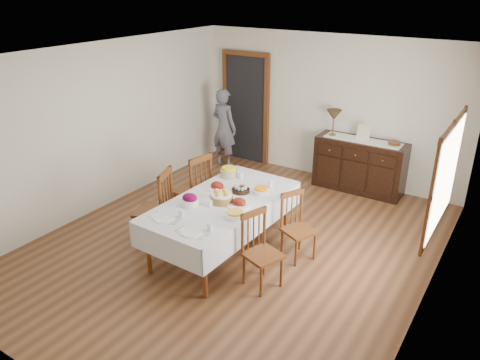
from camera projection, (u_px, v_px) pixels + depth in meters
The scene contains 26 objects.
ground at pixel (236, 244), 6.59m from camera, with size 6.00×6.00×0.00m, color brown.
room_shell at pixel (244, 123), 6.33m from camera, with size 5.02×6.02×2.65m.
dining_table at pixel (222, 206), 6.17m from camera, with size 1.21×2.28×0.77m.
chair_left_near at pixel (157, 207), 6.41m from camera, with size 0.59×0.59×1.11m.
chair_left_far at pixel (195, 188), 6.99m from camera, with size 0.53×0.53×1.11m.
chair_right_near at pixel (260, 249), 5.56m from camera, with size 0.50×0.50×0.95m.
chair_right_far at pixel (297, 226), 6.13m from camera, with size 0.51×0.51×0.91m.
sideboard at pixel (359, 165), 8.11m from camera, with size 1.53×0.56×0.92m.
person at pixel (224, 125), 9.08m from camera, with size 0.51×0.33×1.64m, color #595867.
bread_basket at pixel (222, 197), 6.06m from camera, with size 0.31×0.31×0.17m.
egg_basket at pixel (241, 189), 6.35m from camera, with size 0.25×0.25×0.10m.
ham_platter_a at pixel (217, 186), 6.47m from camera, with size 0.31×0.31×0.11m.
ham_platter_b at pixel (239, 203), 5.99m from camera, with size 0.33×0.33×0.11m.
beet_bowl at pixel (190, 200), 5.98m from camera, with size 0.24×0.24×0.15m.
carrot_bowl at pixel (261, 191), 6.30m from camera, with size 0.22×0.22×0.09m.
pineapple_bowl at pixel (229, 172), 6.84m from camera, with size 0.26×0.26×0.14m.
casserole_dish at pixel (235, 214), 5.68m from camera, with size 0.25×0.25×0.07m.
butter_dish at pixel (208, 202), 5.99m from camera, with size 0.14×0.09×0.07m.
setting_left at pixel (169, 217), 5.66m from camera, with size 0.42×0.31×0.10m.
setting_right at pixel (197, 230), 5.35m from camera, with size 0.42×0.31×0.10m.
glass_far_a at pixel (241, 175), 6.77m from camera, with size 0.06×0.06×0.10m.
glass_far_b at pixel (271, 184), 6.48m from camera, with size 0.06×0.06×0.11m.
runner at pixel (363, 140), 7.91m from camera, with size 1.30×0.35×0.01m.
table_lamp at pixel (334, 116), 8.02m from camera, with size 0.26×0.26×0.46m.
picture_frame at pixel (364, 133), 7.84m from camera, with size 0.22×0.08×0.28m.
deco_bowl at pixel (394, 143), 7.68m from camera, with size 0.20×0.20×0.06m.
Camera 1 is at (3.13, -4.75, 3.44)m, focal length 35.00 mm.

